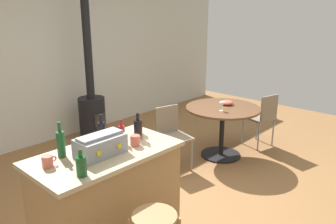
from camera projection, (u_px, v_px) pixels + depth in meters
ground_plane at (190, 187)px, 4.21m from camera, size 8.80×8.80×0.00m
back_wall at (62, 58)px, 5.64m from camera, size 8.00×0.10×2.70m
kitchen_island at (108, 197)px, 3.11m from camera, size 1.33×0.72×0.93m
dining_table at (222, 119)px, 4.96m from camera, size 1.08×1.08×0.77m
folding_chair_near at (172, 133)px, 4.59m from camera, size 0.48×0.48×0.87m
folding_chair_far at (262, 116)px, 5.34m from camera, size 0.48×0.48×0.87m
wood_stove at (92, 108)px, 5.63m from camera, size 0.44×0.45×2.31m
toolbox at (100, 145)px, 2.88m from camera, size 0.42×0.25×0.19m
bottle_0 at (122, 134)px, 3.14m from camera, size 0.06×0.06×0.23m
bottle_1 at (61, 144)px, 2.83m from camera, size 0.07×0.07×0.31m
bottle_2 at (102, 132)px, 3.16m from camera, size 0.08×0.08×0.27m
bottle_3 at (138, 126)px, 3.38m from camera, size 0.08×0.08×0.20m
bottle_4 at (81, 166)px, 2.51m from camera, size 0.08×0.08×0.21m
bottle_5 at (138, 129)px, 3.24m from camera, size 0.08×0.08×0.26m
cup_0 at (47, 161)px, 2.67m from camera, size 0.12×0.09×0.09m
cup_1 at (135, 140)px, 3.09m from camera, size 0.12×0.09×0.10m
cup_2 at (119, 134)px, 3.26m from camera, size 0.12×0.08×0.09m
wine_glass at (222, 104)px, 4.70m from camera, size 0.07×0.07×0.14m
serving_bowl at (227, 102)px, 5.03m from camera, size 0.18×0.18×0.07m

